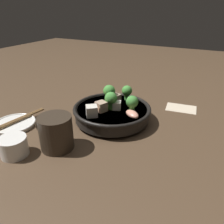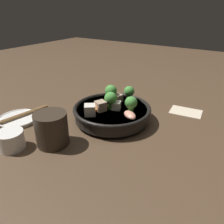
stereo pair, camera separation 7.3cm
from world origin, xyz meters
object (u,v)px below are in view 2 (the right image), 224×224
object	(u,v)px
stirfry_bowl	(112,111)
side_saucer	(18,119)
tea_cup	(11,140)
chopsticks_pair	(18,116)
dark_mug	(51,129)

from	to	relation	value
stirfry_bowl	side_saucer	xyz separation A→B (m)	(0.27, 0.18, -0.03)
tea_cup	chopsticks_pair	world-z (taller)	tea_cup
dark_mug	side_saucer	bearing A→B (deg)	-8.55
stirfry_bowl	dark_mug	xyz separation A→B (m)	(0.07, 0.21, 0.01)
stirfry_bowl	side_saucer	distance (m)	0.32
chopsticks_pair	stirfry_bowl	bearing A→B (deg)	-146.62
side_saucer	dark_mug	distance (m)	0.21
tea_cup	dark_mug	xyz separation A→B (m)	(-0.08, -0.08, 0.02)
stirfry_bowl	dark_mug	distance (m)	0.22
stirfry_bowl	dark_mug	bearing A→B (deg)	72.37
dark_mug	chopsticks_pair	bearing A→B (deg)	-8.55
tea_cup	stirfry_bowl	bearing A→B (deg)	-116.66
tea_cup	chopsticks_pair	xyz separation A→B (m)	(0.12, -0.11, -0.01)
stirfry_bowl	chopsticks_pair	xyz separation A→B (m)	(0.27, 0.18, -0.02)
tea_cup	dark_mug	distance (m)	0.11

